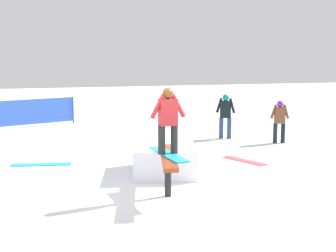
% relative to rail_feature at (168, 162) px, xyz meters
% --- Properties ---
extents(ground_plane, '(60.00, 60.00, 0.00)m').
position_rel_rail_feature_xyz_m(ground_plane, '(0.00, 0.00, -0.73)').
color(ground_plane, white).
extents(rail_feature, '(2.25, 0.72, 0.88)m').
position_rel_rail_feature_xyz_m(rail_feature, '(0.00, 0.00, 0.00)').
color(rail_feature, black).
rests_on(rail_feature, ground).
extents(snow_kicker_ramp, '(2.06, 1.83, 0.72)m').
position_rel_rail_feature_xyz_m(snow_kicker_ramp, '(-1.83, 0.37, -0.37)').
color(snow_kicker_ramp, white).
rests_on(snow_kicker_ramp, ground).
extents(main_rider_on_rail, '(1.55, 0.78, 1.38)m').
position_rel_rail_feature_xyz_m(main_rider_on_rail, '(0.00, 0.00, 0.83)').
color(main_rider_on_rail, '#21B1C9').
rests_on(main_rider_on_rail, rail_feature).
extents(bystander_black, '(0.40, 0.63, 1.52)m').
position_rel_rail_feature_xyz_m(bystander_black, '(-5.78, 3.52, 0.12)').
color(bystander_black, navy).
rests_on(bystander_black, ground).
extents(bystander_brown, '(0.27, 0.63, 1.39)m').
position_rel_rail_feature_xyz_m(bystander_brown, '(-4.59, 4.93, 0.05)').
color(bystander_brown, black).
rests_on(bystander_brown, ground).
extents(loose_snowboard_cyan, '(0.50, 1.58, 0.02)m').
position_rel_rail_feature_xyz_m(loose_snowboard_cyan, '(-3.43, -2.57, -0.72)').
color(loose_snowboard_cyan, '#27B9CC').
rests_on(loose_snowboard_cyan, ground).
extents(loose_snowboard_coral, '(1.35, 0.87, 0.02)m').
position_rel_rail_feature_xyz_m(loose_snowboard_coral, '(-2.49, 2.81, -0.72)').
color(loose_snowboard_coral, '#E65A61').
rests_on(loose_snowboard_coral, ground).
extents(backpack_on_snow, '(0.34, 0.37, 0.34)m').
position_rel_rail_feature_xyz_m(backpack_on_snow, '(-4.70, 0.59, -0.56)').
color(backpack_on_snow, blue).
rests_on(backpack_on_snow, ground).
extents(safety_fence, '(1.27, 3.54, 1.10)m').
position_rel_rail_feature_xyz_m(safety_fence, '(-9.96, -3.08, -0.13)').
color(safety_fence, blue).
rests_on(safety_fence, ground).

